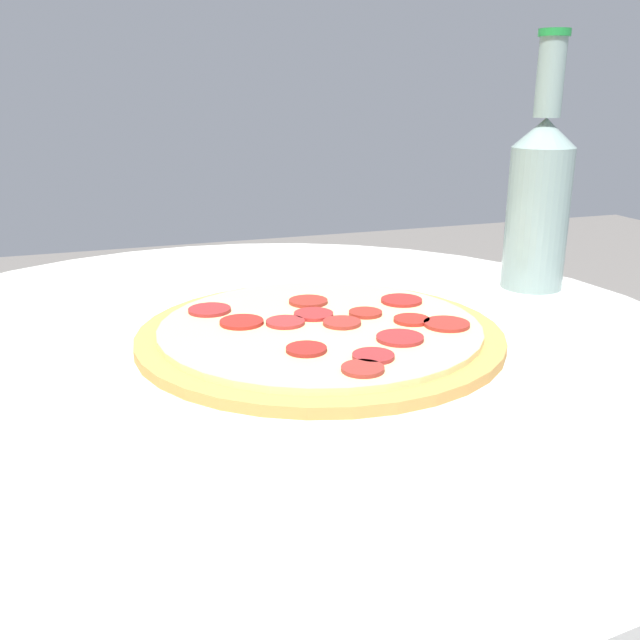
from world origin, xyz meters
TOP-DOWN VIEW (x-y plane):
  - table at (0.00, 0.00)m, footprint 0.87×0.87m
  - pizza at (-0.03, -0.05)m, footprint 0.34×0.34m
  - beer_bottle at (0.07, -0.35)m, footprint 0.07×0.07m
  - napkin at (0.12, 0.23)m, footprint 0.18×0.16m

SIDE VIEW (x-z plane):
  - table at x=0.00m, z-range 0.19..0.95m
  - napkin at x=0.12m, z-range 0.75..0.76m
  - pizza at x=-0.03m, z-range 0.75..0.77m
  - beer_bottle at x=0.07m, z-range 0.72..1.01m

